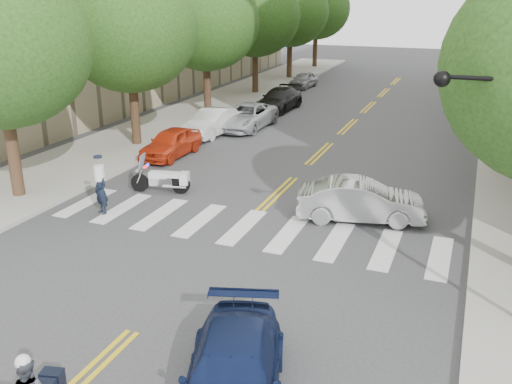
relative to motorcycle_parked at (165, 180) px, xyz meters
The scene contains 16 objects.
ground 9.45m from the motorcycle_parked, 64.71° to the right, with size 140.00×140.00×0.00m, color #38383A.
sidewalk_left 14.54m from the motorcycle_parked, 112.10° to the left, with size 5.00×60.00×0.15m, color #9E9991.
tree_l_1 8.83m from the motorcycle_parked, 131.10° to the left, with size 6.40×6.40×8.45m.
tree_l_2 15.14m from the motorcycle_parked, 109.50° to the left, with size 6.40×6.40×8.45m.
tree_l_3 22.56m from the motorcycle_parked, 102.52° to the left, with size 6.40×6.40×8.45m.
tree_l_4 30.27m from the motorcycle_parked, 99.19° to the left, with size 6.40×6.40×8.45m.
tree_l_5 38.10m from the motorcycle_parked, 97.25° to the left, with size 6.40×6.40×8.45m.
motorcycle_parked is the anchor object (origin of this frame).
officer_standing 2.88m from the motorcycle_parked, 109.48° to the right, with size 0.61×0.40×1.68m, color black.
convertible 7.47m from the motorcycle_parked, ahead, with size 1.47×4.21×1.39m, color #B1B2B4.
sedan_blue 12.22m from the motorcycle_parked, 54.30° to the right, with size 1.81×4.46×1.29m, color #101C44.
parked_car_a 5.01m from the motorcycle_parked, 116.92° to the left, with size 1.54×3.83×1.31m, color red.
parked_car_b 9.17m from the motorcycle_parked, 104.32° to the left, with size 1.46×4.20×1.38m, color white.
parked_car_c 11.03m from the motorcycle_parked, 96.08° to the left, with size 2.24×4.87×1.35m, color #AEB0B6.
parked_car_d 16.53m from the motorcycle_parked, 94.05° to the left, with size 1.91×4.70×1.36m, color black.
parked_car_e 25.56m from the motorcycle_parked, 95.09° to the left, with size 1.44×3.58×1.22m, color gray.
Camera 1 is at (6.67, -9.33, 7.36)m, focal length 40.00 mm.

